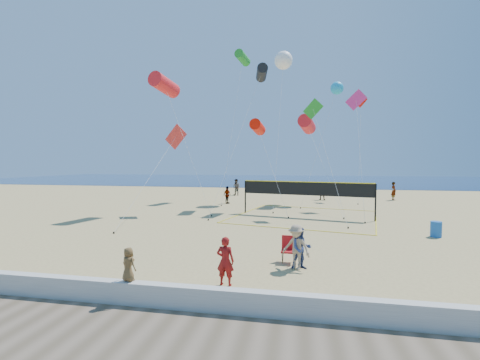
% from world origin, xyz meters
% --- Properties ---
extents(ground, '(120.00, 120.00, 0.00)m').
position_xyz_m(ground, '(0.00, 0.00, 0.00)').
color(ground, tan).
rests_on(ground, ground).
extents(ocean, '(140.00, 50.00, 0.03)m').
position_xyz_m(ocean, '(0.00, 62.00, 0.01)').
color(ocean, '#10244F').
rests_on(ocean, ground).
extents(seawall, '(32.00, 0.30, 0.60)m').
position_xyz_m(seawall, '(0.00, -3.00, 0.30)').
color(seawall, silver).
rests_on(seawall, ground).
extents(boardwalk, '(32.00, 3.60, 0.03)m').
position_xyz_m(boardwalk, '(0.00, -5.00, 0.01)').
color(boardwalk, brown).
rests_on(boardwalk, ground).
extents(woman, '(0.57, 0.39, 1.50)m').
position_xyz_m(woman, '(-0.15, -1.25, 0.75)').
color(woman, maroon).
rests_on(woman, ground).
extents(toddler, '(0.51, 0.42, 0.90)m').
position_xyz_m(toddler, '(-2.38, -2.95, 1.05)').
color(toddler, brown).
rests_on(toddler, seawall).
extents(bystander_a, '(0.82, 0.70, 1.47)m').
position_xyz_m(bystander_a, '(2.13, 0.73, 0.73)').
color(bystander_a, navy).
rests_on(bystander_a, ground).
extents(bystander_b, '(1.17, 0.97, 1.58)m').
position_xyz_m(bystander_b, '(1.96, 0.68, 0.79)').
color(bystander_b, tan).
rests_on(bystander_b, ground).
extents(far_person_0, '(0.75, 1.01, 1.60)m').
position_xyz_m(far_person_0, '(-4.56, 18.08, 0.80)').
color(far_person_0, gray).
rests_on(far_person_0, ground).
extents(far_person_1, '(1.58, 0.66, 1.66)m').
position_xyz_m(far_person_1, '(4.28, 22.83, 0.83)').
color(far_person_1, gray).
rests_on(far_person_1, ground).
extents(far_person_2, '(0.54, 0.73, 1.85)m').
position_xyz_m(far_person_2, '(11.34, 23.91, 0.92)').
color(far_person_2, gray).
rests_on(far_person_2, ground).
extents(far_person_3, '(1.13, 1.03, 1.90)m').
position_xyz_m(far_person_3, '(-5.18, 25.56, 0.95)').
color(far_person_3, gray).
rests_on(far_person_3, ground).
extents(far_person_4, '(1.00, 1.15, 1.54)m').
position_xyz_m(far_person_4, '(4.60, 28.43, 0.77)').
color(far_person_4, gray).
rests_on(far_person_4, ground).
extents(camp_chair, '(0.55, 0.67, 1.09)m').
position_xyz_m(camp_chair, '(1.67, 1.43, 0.55)').
color(camp_chair, '#B11417').
rests_on(camp_chair, ground).
extents(trash_barrel, '(0.60, 0.60, 0.79)m').
position_xyz_m(trash_barrel, '(8.85, 6.99, 0.39)').
color(trash_barrel, '#1B5AB1').
rests_on(trash_barrel, ground).
extents(volleyball_net, '(10.90, 10.78, 2.46)m').
position_xyz_m(volleyball_net, '(2.43, 12.03, 1.69)').
color(volleyball_net, black).
rests_on(volleyball_net, ground).
extents(kite_0, '(4.64, 2.84, 10.24)m').
position_xyz_m(kite_0, '(-7.87, 11.95, 9.50)').
color(kite_0, red).
rests_on(kite_0, ground).
extents(kite_1, '(3.18, 9.25, 12.13)m').
position_xyz_m(kite_1, '(-1.30, 17.39, 11.53)').
color(kite_1, black).
rests_on(kite_1, ground).
extents(kite_2, '(3.10, 4.20, 7.10)m').
position_xyz_m(kite_2, '(-1.23, 14.27, 6.52)').
color(kite_2, '#F51401').
rests_on(kite_2, ground).
extents(kite_3, '(1.89, 7.56, 6.63)m').
position_xyz_m(kite_3, '(-7.04, 11.63, 5.45)').
color(kite_3, red).
rests_on(kite_3, ground).
extents(kite_4, '(2.63, 4.73, 8.30)m').
position_xyz_m(kite_4, '(3.03, 12.54, 7.08)').
color(kite_4, '#209326').
rests_on(kite_4, ground).
extents(kite_5, '(1.78, 7.79, 9.89)m').
position_xyz_m(kite_5, '(6.56, 17.37, 8.54)').
color(kite_5, '#D42C87').
rests_on(kite_5, ground).
extents(kite_6, '(2.31, 10.09, 14.83)m').
position_xyz_m(kite_6, '(0.30, 22.03, 13.93)').
color(kite_6, white).
rests_on(kite_6, ground).
extents(kite_7, '(4.11, 6.15, 11.48)m').
position_xyz_m(kite_7, '(5.42, 21.46, 10.86)').
color(kite_7, '#1AA4E2').
rests_on(kite_7, ground).
extents(kite_8, '(1.42, 8.21, 15.50)m').
position_xyz_m(kite_8, '(-4.07, 23.34, 14.85)').
color(kite_8, '#209326').
rests_on(kite_8, ground).
extents(kite_9, '(1.57, 5.36, 10.79)m').
position_xyz_m(kite_9, '(8.09, 24.19, 9.25)').
color(kite_9, '#F51401').
rests_on(kite_9, ground).
extents(kite_10, '(3.25, 9.84, 8.11)m').
position_xyz_m(kite_10, '(2.62, 19.77, 7.30)').
color(kite_10, red).
rests_on(kite_10, ground).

